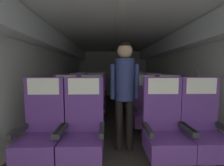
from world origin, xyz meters
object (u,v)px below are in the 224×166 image
object	(u,v)px
flight_attendant	(125,84)
seat_b_left_aisle	(91,110)
seat_c_right_window	(136,100)
seat_b_right_window	(145,110)
seat_d_right_window	(130,94)
seat_b_right_aisle	(170,110)
seat_a_left_window	(42,133)
seat_d_left_window	(83,94)
seat_c_left_window	(77,100)
seat_c_right_aisle	(155,100)
seat_d_right_aisle	(145,93)
seat_a_right_window	(164,131)
seat_a_right_aisle	(203,131)
seat_d_left_aisle	(99,94)
seat_c_left_aisle	(96,100)
seat_a_left_aisle	(83,132)
seat_b_left_window	(66,111)

from	to	relation	value
flight_attendant	seat_b_left_aisle	bearing A→B (deg)	-26.81
seat_b_left_aisle	seat_c_right_window	bearing A→B (deg)	44.41
seat_b_right_window	seat_d_right_window	xyz separation A→B (m)	(0.00, 1.93, 0.00)
seat_b_left_aisle	seat_b_right_aisle	xyz separation A→B (m)	(1.47, -0.01, 0.00)
seat_d_right_window	seat_b_left_aisle	bearing A→B (deg)	-117.36
seat_b_left_aisle	flight_attendant	xyz separation A→B (m)	(0.56, -0.50, 0.54)
seat_a_left_window	seat_c_right_window	world-z (taller)	same
seat_d_left_window	seat_c_left_window	bearing A→B (deg)	-89.50
seat_c_right_aisle	seat_d_left_window	distance (m)	2.19
seat_d_right_aisle	seat_d_right_window	xyz separation A→B (m)	(-0.47, -0.01, 0.00)
seat_a_right_window	seat_b_left_aisle	world-z (taller)	same
seat_a_right_aisle	seat_d_right_aisle	distance (m)	2.91
seat_a_right_window	seat_d_left_aisle	xyz separation A→B (m)	(-0.99, 2.90, 0.00)
seat_c_left_aisle	seat_d_left_window	xyz separation A→B (m)	(-0.48, 0.98, 0.00)
seat_a_right_aisle	seat_b_right_aisle	size ratio (longest dim) A/B	1.00
seat_c_right_aisle	seat_b_left_aisle	bearing A→B (deg)	-146.74
seat_a_left_aisle	seat_b_right_window	distance (m)	1.39
seat_a_right_aisle	seat_d_right_aisle	xyz separation A→B (m)	(-0.01, 2.91, 0.00)
seat_c_left_aisle	seat_d_left_window	size ratio (longest dim) A/B	1.00
seat_a_right_window	seat_d_left_window	world-z (taller)	same
seat_b_left_window	seat_d_right_aisle	size ratio (longest dim) A/B	1.00
seat_a_left_window	seat_d_right_aisle	bearing A→B (deg)	56.32
seat_a_right_window	seat_d_right_window	size ratio (longest dim) A/B	1.00
seat_a_left_window	seat_b_right_aisle	xyz separation A→B (m)	(1.94, 0.96, 0.00)
seat_d_left_window	seat_d_left_aisle	xyz separation A→B (m)	(0.49, -0.02, 0.00)
seat_b_right_aisle	seat_d_right_aisle	bearing A→B (deg)	89.88
seat_b_left_window	flight_attendant	distance (m)	1.27
seat_a_right_window	flight_attendant	xyz separation A→B (m)	(-0.44, 0.46, 0.54)
seat_c_left_aisle	seat_d_left_aisle	world-z (taller)	same
seat_a_right_aisle	seat_c_right_window	world-z (taller)	same
seat_c_right_window	seat_d_left_aisle	bearing A→B (deg)	135.92
seat_a_left_window	seat_d_left_aisle	world-z (taller)	same
seat_d_left_window	seat_b_right_aisle	bearing A→B (deg)	-45.40
seat_d_right_aisle	seat_d_right_window	world-z (taller)	same
seat_b_right_window	seat_c_left_window	size ratio (longest dim) A/B	1.00
seat_d_left_window	seat_c_right_aisle	bearing A→B (deg)	-26.83
seat_b_right_window	seat_a_right_window	bearing A→B (deg)	-89.84
seat_a_left_aisle	seat_d_left_aisle	distance (m)	2.91
seat_a_right_window	seat_c_right_window	world-z (taller)	same
seat_c_right_aisle	seat_c_right_window	distance (m)	0.48
seat_a_left_window	seat_d_left_aisle	xyz separation A→B (m)	(0.49, 2.91, 0.00)
seat_b_right_window	seat_a_left_aisle	bearing A→B (deg)	-135.02
seat_a_left_window	seat_d_left_window	xyz separation A→B (m)	(0.00, 2.93, 0.00)
seat_c_left_window	seat_c_left_aisle	xyz separation A→B (m)	(0.47, 0.00, 0.00)
seat_a_right_window	seat_c_left_window	bearing A→B (deg)	127.05
seat_b_left_window	seat_a_right_aisle	bearing A→B (deg)	-26.31
seat_a_left_window	seat_d_left_window	world-z (taller)	same
seat_b_left_window	seat_d_left_aisle	distance (m)	2.00
seat_b_right_aisle	seat_c_left_window	world-z (taller)	same
seat_b_right_window	seat_d_left_aisle	bearing A→B (deg)	117.11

